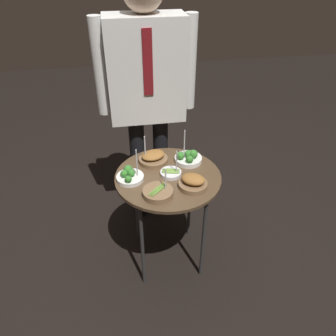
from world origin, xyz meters
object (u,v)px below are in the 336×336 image
object	(u,v)px
bowl_asparagus_back_right	(171,173)
waiter_figure	(146,82)
bowl_roast_far_rim	(153,158)
bowl_roast_back_left	(193,182)
bowl_broccoli_front_left	(129,176)
bowl_asparagus_near_rim	(158,192)
bowl_broccoli_front_center	(188,158)
serving_cart	(168,184)

from	to	relation	value
bowl_asparagus_back_right	waiter_figure	bearing A→B (deg)	98.87
bowl_roast_far_rim	bowl_roast_back_left	bearing A→B (deg)	-57.55
bowl_broccoli_front_left	waiter_figure	world-z (taller)	waiter_figure
bowl_asparagus_near_rim	bowl_roast_far_rim	bearing A→B (deg)	86.83
bowl_broccoli_front_left	bowl_broccoli_front_center	size ratio (longest dim) A/B	1.00
bowl_roast_far_rim	bowl_roast_back_left	distance (m)	0.31
bowl_roast_far_rim	waiter_figure	size ratio (longest dim) A/B	0.11
bowl_asparagus_back_right	bowl_asparagus_near_rim	size ratio (longest dim) A/B	1.03
bowl_roast_far_rim	bowl_asparagus_near_rim	xyz separation A→B (m)	(-0.02, -0.30, -0.01)
bowl_broccoli_front_left	bowl_asparagus_near_rim	bearing A→B (deg)	-49.81
serving_cart	bowl_roast_back_left	distance (m)	0.18
bowl_roast_back_left	waiter_figure	distance (m)	0.67
bowl_broccoli_front_center	bowl_asparagus_near_rim	world-z (taller)	bowl_broccoli_front_center
bowl_asparagus_near_rim	waiter_figure	xyz separation A→B (m)	(0.03, 0.59, 0.34)
bowl_asparagus_back_right	waiter_figure	world-z (taller)	waiter_figure
bowl_asparagus_near_rim	bowl_broccoli_front_center	bearing A→B (deg)	51.54
bowl_asparagus_near_rim	bowl_roast_back_left	bearing A→B (deg)	10.85
bowl_roast_back_left	bowl_roast_far_rim	bearing A→B (deg)	122.45
bowl_broccoli_front_left	bowl_asparagus_near_rim	size ratio (longest dim) A/B	1.18
bowl_asparagus_back_right	bowl_roast_back_left	world-z (taller)	bowl_asparagus_back_right
bowl_asparagus_back_right	bowl_roast_far_rim	size ratio (longest dim) A/B	0.90
bowl_broccoli_front_center	serving_cart	bearing A→B (deg)	-139.93
serving_cart	bowl_roast_back_left	xyz separation A→B (m)	(0.11, -0.12, 0.09)
serving_cart	bowl_broccoli_front_center	distance (m)	0.20
bowl_roast_far_rim	bowl_broccoli_front_center	world-z (taller)	bowl_broccoli_front_center
bowl_broccoli_front_left	bowl_roast_back_left	distance (m)	0.33
bowl_roast_back_left	bowl_asparagus_near_rim	bearing A→B (deg)	-169.15
serving_cart	bowl_asparagus_back_right	xyz separation A→B (m)	(0.02, 0.01, 0.07)
bowl_broccoli_front_left	bowl_roast_back_left	world-z (taller)	bowl_broccoli_front_left
bowl_broccoli_front_left	bowl_roast_back_left	xyz separation A→B (m)	(0.31, -0.12, 0.01)
serving_cart	bowl_broccoli_front_left	bearing A→B (deg)	-179.74
bowl_broccoli_front_left	serving_cart	bearing A→B (deg)	0.26
bowl_asparagus_back_right	bowl_asparagus_near_rim	distance (m)	0.18
bowl_roast_far_rim	serving_cart	bearing A→B (deg)	-67.92
bowl_roast_back_left	bowl_broccoli_front_center	size ratio (longest dim) A/B	0.85
bowl_broccoli_front_left	waiter_figure	bearing A→B (deg)	70.89
serving_cart	bowl_broccoli_front_left	distance (m)	0.22
serving_cart	bowl_roast_back_left	size ratio (longest dim) A/B	4.21
bowl_asparagus_back_right	bowl_roast_back_left	distance (m)	0.15
bowl_roast_far_rim	bowl_broccoli_front_center	size ratio (longest dim) A/B	0.97
serving_cart	bowl_asparagus_back_right	bearing A→B (deg)	20.93
serving_cart	bowl_broccoli_front_center	size ratio (longest dim) A/B	3.57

